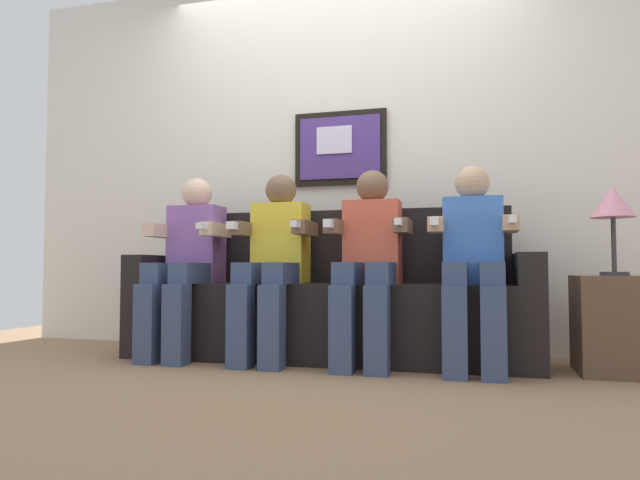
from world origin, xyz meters
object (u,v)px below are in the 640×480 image
(person_rightmost, at_px, (473,256))
(side_table_right, at_px, (618,325))
(person_leftmost, at_px, (187,257))
(person_right_center, at_px, (369,256))
(person_left_center, at_px, (274,257))
(table_lamp, at_px, (613,206))
(couch, at_px, (328,306))

(person_rightmost, distance_m, side_table_right, 0.79)
(person_leftmost, height_order, person_right_center, same)
(side_table_right, bearing_deg, person_rightmost, -175.02)
(person_right_center, height_order, person_rightmost, same)
(person_rightmost, bearing_deg, person_left_center, 180.00)
(person_rightmost, bearing_deg, person_leftmost, 179.98)
(person_left_center, bearing_deg, side_table_right, 1.92)
(side_table_right, height_order, table_lamp, table_lamp)
(person_left_center, bearing_deg, person_leftmost, 179.95)
(couch, distance_m, person_rightmost, 0.91)
(person_right_center, distance_m, person_rightmost, 0.56)
(person_leftmost, xyz_separation_m, person_left_center, (0.56, -0.00, 0.00))
(person_right_center, height_order, table_lamp, person_right_center)
(person_leftmost, distance_m, person_right_center, 1.13)
(side_table_right, bearing_deg, table_lamp, 123.05)
(person_right_center, bearing_deg, couch, 149.09)
(couch, xyz_separation_m, side_table_right, (1.55, -0.11, -0.06))
(side_table_right, distance_m, table_lamp, 0.61)
(person_left_center, xyz_separation_m, person_right_center, (0.56, 0.00, 0.00))
(couch, relative_size, side_table_right, 4.81)
(person_right_center, relative_size, side_table_right, 2.22)
(person_leftmost, xyz_separation_m, side_table_right, (2.40, 0.06, -0.36))
(couch, xyz_separation_m, person_left_center, (-0.28, -0.17, 0.29))
(person_rightmost, height_order, table_lamp, person_rightmost)
(person_left_center, relative_size, side_table_right, 2.22)
(person_rightmost, bearing_deg, couch, 168.72)
(table_lamp, bearing_deg, couch, 176.36)
(person_right_center, bearing_deg, person_leftmost, 179.98)
(couch, distance_m, person_right_center, 0.44)
(person_right_center, relative_size, table_lamp, 2.41)
(couch, height_order, person_rightmost, person_rightmost)
(person_right_center, bearing_deg, person_rightmost, 0.00)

